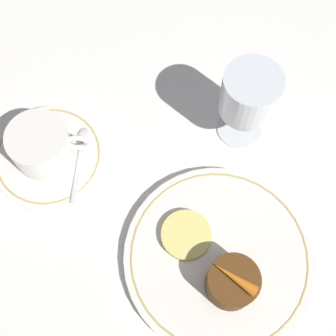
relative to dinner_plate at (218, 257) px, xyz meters
The scene contains 9 objects.
ground_plane 0.04m from the dinner_plate, 88.32° to the left, with size 3.00×3.00×0.00m, color white.
dinner_plate is the anchor object (origin of this frame).
saucer 0.26m from the dinner_plate, 145.29° to the left, with size 0.15×0.15×0.01m.
coffee_cup 0.27m from the dinner_plate, 145.29° to the left, with size 0.11×0.08×0.05m.
spoon 0.23m from the dinner_plate, 139.80° to the left, with size 0.02×0.11×0.00m.
wine_glass 0.20m from the dinner_plate, 75.18° to the left, with size 0.07×0.07×0.13m.
dessert_cake 0.05m from the dinner_plate, 73.59° to the right, with size 0.06×0.06×0.05m.
carrot_garnish 0.07m from the dinner_plate, 73.59° to the right, with size 0.05×0.04×0.01m.
pineapple_slice 0.05m from the dinner_plate, 143.64° to the left, with size 0.06×0.06×0.01m.
Camera 1 is at (-0.07, -0.15, 0.59)m, focal length 50.00 mm.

